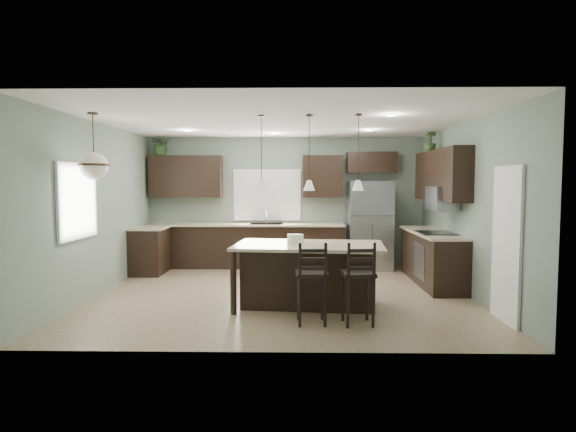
# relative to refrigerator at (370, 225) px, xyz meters

# --- Properties ---
(ground) EXTENTS (6.00, 6.00, 0.00)m
(ground) POSITION_rel_refrigerator_xyz_m (-1.78, -2.28, -0.93)
(ground) COLOR #9E8466
(ground) RESTS_ON ground
(pantry_door) EXTENTS (0.04, 0.82, 2.04)m
(pantry_door) POSITION_rel_refrigerator_xyz_m (1.20, -3.83, 0.09)
(pantry_door) COLOR white
(pantry_door) RESTS_ON ground
(window_back) EXTENTS (1.35, 0.02, 1.00)m
(window_back) POSITION_rel_refrigerator_xyz_m (-2.18, 0.46, 0.62)
(window_back) COLOR white
(window_back) RESTS_ON room_shell
(window_left) EXTENTS (0.02, 1.10, 1.00)m
(window_left) POSITION_rel_refrigerator_xyz_m (-4.76, -3.08, 0.62)
(window_left) COLOR white
(window_left) RESTS_ON room_shell
(left_return_cabs) EXTENTS (0.60, 0.90, 0.90)m
(left_return_cabs) POSITION_rel_refrigerator_xyz_m (-4.48, -0.58, -0.48)
(left_return_cabs) COLOR black
(left_return_cabs) RESTS_ON ground
(left_return_countertop) EXTENTS (0.66, 0.96, 0.04)m
(left_return_countertop) POSITION_rel_refrigerator_xyz_m (-4.46, -0.58, -0.01)
(left_return_countertop) COLOR beige
(left_return_countertop) RESTS_ON left_return_cabs
(back_lower_cabs) EXTENTS (4.20, 0.60, 0.90)m
(back_lower_cabs) POSITION_rel_refrigerator_xyz_m (-2.63, 0.17, -0.48)
(back_lower_cabs) COLOR black
(back_lower_cabs) RESTS_ON ground
(back_countertop) EXTENTS (4.20, 0.66, 0.04)m
(back_countertop) POSITION_rel_refrigerator_xyz_m (-2.63, 0.15, -0.01)
(back_countertop) COLOR beige
(back_countertop) RESTS_ON back_lower_cabs
(sink_inset) EXTENTS (0.70, 0.45, 0.01)m
(sink_inset) POSITION_rel_refrigerator_xyz_m (-2.18, 0.15, 0.01)
(sink_inset) COLOR gray
(sink_inset) RESTS_ON back_countertop
(faucet) EXTENTS (0.02, 0.02, 0.28)m
(faucet) POSITION_rel_refrigerator_xyz_m (-2.18, 0.12, 0.16)
(faucet) COLOR silver
(faucet) RESTS_ON back_countertop
(back_upper_left) EXTENTS (1.55, 0.34, 0.90)m
(back_upper_left) POSITION_rel_refrigerator_xyz_m (-3.93, 0.30, 1.02)
(back_upper_left) COLOR black
(back_upper_left) RESTS_ON room_shell
(back_upper_right) EXTENTS (0.85, 0.34, 0.90)m
(back_upper_right) POSITION_rel_refrigerator_xyz_m (-0.98, 0.30, 1.02)
(back_upper_right) COLOR black
(back_upper_right) RESTS_ON room_shell
(fridge_header) EXTENTS (1.05, 0.34, 0.45)m
(fridge_header) POSITION_rel_refrigerator_xyz_m (0.07, 0.30, 1.32)
(fridge_header) COLOR black
(fridge_header) RESTS_ON room_shell
(right_lower_cabs) EXTENTS (0.60, 2.35, 0.90)m
(right_lower_cabs) POSITION_rel_refrigerator_xyz_m (0.92, -1.40, -0.48)
(right_lower_cabs) COLOR black
(right_lower_cabs) RESTS_ON ground
(right_countertop) EXTENTS (0.66, 2.35, 0.04)m
(right_countertop) POSITION_rel_refrigerator_xyz_m (0.90, -1.40, -0.01)
(right_countertop) COLOR beige
(right_countertop) RESTS_ON right_lower_cabs
(cooktop) EXTENTS (0.58, 0.75, 0.02)m
(cooktop) POSITION_rel_refrigerator_xyz_m (0.90, -1.68, 0.02)
(cooktop) COLOR black
(cooktop) RESTS_ON right_countertop
(wall_oven_front) EXTENTS (0.01, 0.72, 0.60)m
(wall_oven_front) POSITION_rel_refrigerator_xyz_m (0.62, -1.68, -0.48)
(wall_oven_front) COLOR gray
(wall_oven_front) RESTS_ON right_lower_cabs
(right_upper_cabs) EXTENTS (0.34, 2.35, 0.90)m
(right_upper_cabs) POSITION_rel_refrigerator_xyz_m (1.05, -1.40, 1.02)
(right_upper_cabs) COLOR black
(right_upper_cabs) RESTS_ON room_shell
(microwave) EXTENTS (0.40, 0.75, 0.40)m
(microwave) POSITION_rel_refrigerator_xyz_m (1.00, -1.68, 0.62)
(microwave) COLOR gray
(microwave) RESTS_ON right_upper_cabs
(refrigerator) EXTENTS (0.90, 0.74, 1.85)m
(refrigerator) POSITION_rel_refrigerator_xyz_m (0.00, 0.00, 0.00)
(refrigerator) COLOR #94959C
(refrigerator) RESTS_ON ground
(kitchen_island) EXTENTS (2.26, 1.42, 0.92)m
(kitchen_island) POSITION_rel_refrigerator_xyz_m (-1.35, -3.10, -0.46)
(kitchen_island) COLOR black
(kitchen_island) RESTS_ON ground
(serving_dish) EXTENTS (0.24, 0.24, 0.14)m
(serving_dish) POSITION_rel_refrigerator_xyz_m (-1.55, -3.08, 0.07)
(serving_dish) COLOR white
(serving_dish) RESTS_ON kitchen_island
(bar_stool_center) EXTENTS (0.42, 0.42, 1.08)m
(bar_stool_center) POSITION_rel_refrigerator_xyz_m (-1.34, -3.97, -0.39)
(bar_stool_center) COLOR black
(bar_stool_center) RESTS_ON ground
(bar_stool_right) EXTENTS (0.44, 0.44, 1.08)m
(bar_stool_right) POSITION_rel_refrigerator_xyz_m (-0.74, -3.99, -0.38)
(bar_stool_right) COLOR black
(bar_stool_right) RESTS_ON ground
(pendant_left) EXTENTS (0.17, 0.17, 1.10)m
(pendant_left) POSITION_rel_refrigerator_xyz_m (-2.05, -3.03, 1.32)
(pendant_left) COLOR white
(pendant_left) RESTS_ON room_shell
(pendant_center) EXTENTS (0.17, 0.17, 1.10)m
(pendant_center) POSITION_rel_refrigerator_xyz_m (-1.35, -3.10, 1.32)
(pendant_center) COLOR white
(pendant_center) RESTS_ON room_shell
(pendant_right) EXTENTS (0.17, 0.17, 1.10)m
(pendant_right) POSITION_rel_refrigerator_xyz_m (-0.65, -3.17, 1.32)
(pendant_right) COLOR white
(pendant_right) RESTS_ON room_shell
(chandelier) EXTENTS (0.43, 0.43, 0.95)m
(chandelier) POSITION_rel_refrigerator_xyz_m (-4.38, -3.35, 1.40)
(chandelier) COLOR #F7E8CA
(chandelier) RESTS_ON room_shell
(plant_back_left) EXTENTS (0.52, 0.49, 0.47)m
(plant_back_left) POSITION_rel_refrigerator_xyz_m (-4.45, 0.27, 1.71)
(plant_back_left) COLOR #294920
(plant_back_left) RESTS_ON back_upper_left
(plant_right_wall) EXTENTS (0.28, 0.28, 0.40)m
(plant_right_wall) POSITION_rel_refrigerator_xyz_m (1.02, -0.78, 1.68)
(plant_right_wall) COLOR #334F22
(plant_right_wall) RESTS_ON right_upper_cabs
(room_shell) EXTENTS (6.00, 6.00, 6.00)m
(room_shell) POSITION_rel_refrigerator_xyz_m (-1.78, -2.28, 0.77)
(room_shell) COLOR slate
(room_shell) RESTS_ON ground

